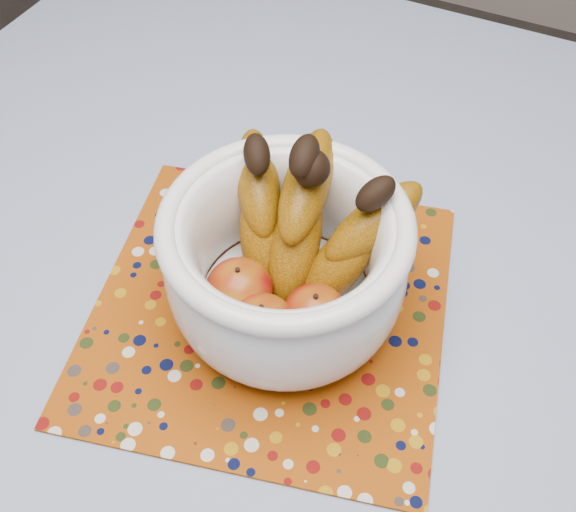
{
  "coord_description": "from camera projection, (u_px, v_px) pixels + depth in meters",
  "views": [
    {
      "loc": [
        0.17,
        -0.37,
        1.37
      ],
      "look_at": [
        -0.01,
        0.01,
        0.85
      ],
      "focal_mm": 42.0,
      "sensor_mm": 36.0,
      "label": 1
    }
  ],
  "objects": [
    {
      "name": "tablecloth",
      "position": [
        295.0,
        322.0,
        0.73
      ],
      "size": [
        1.32,
        1.32,
        0.01
      ],
      "primitive_type": "cube",
      "color": "slate",
      "rests_on": "table"
    },
    {
      "name": "placemat",
      "position": [
        270.0,
        308.0,
        0.73
      ],
      "size": [
        0.45,
        0.45,
        0.0
      ],
      "primitive_type": "cube",
      "rotation": [
        0.0,
        0.0,
        0.23
      ],
      "color": "#973E08",
      "rests_on": "tablecloth"
    },
    {
      "name": "fruit_bowl",
      "position": [
        293.0,
        249.0,
        0.67
      ],
      "size": [
        0.3,
        0.26,
        0.2
      ],
      "color": "white",
      "rests_on": "placemat"
    },
    {
      "name": "table",
      "position": [
        294.0,
        360.0,
        0.79
      ],
      "size": [
        1.2,
        1.2,
        0.75
      ],
      "color": "brown",
      "rests_on": "ground"
    }
  ]
}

